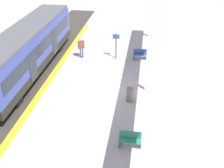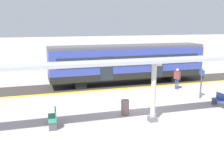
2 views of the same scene
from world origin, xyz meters
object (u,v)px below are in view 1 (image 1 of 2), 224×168
train_near_carriage (28,50)px  bench_mid_platform (142,54)px  canopy_pillar_third (155,21)px  passenger_waiting_near_edge (81,46)px  canopy_pillar_second (155,71)px  trash_bin (130,95)px  platform_info_sign (116,44)px  bench_near_end (134,140)px

train_near_carriage → bench_mid_platform: 9.25m
canopy_pillar_third → passenger_waiting_near_edge: (-6.08, -5.72, -0.62)m
train_near_carriage → canopy_pillar_second: 9.57m
train_near_carriage → canopy_pillar_third: 12.93m
train_near_carriage → trash_bin: (7.88, -3.05, -1.37)m
train_near_carriage → bench_mid_platform: size_ratio=9.26×
train_near_carriage → canopy_pillar_third: train_near_carriage is taller
canopy_pillar_third → bench_mid_platform: bearing=-100.0°
platform_info_sign → passenger_waiting_near_edge: size_ratio=1.26×
canopy_pillar_second → trash_bin: size_ratio=3.66×
train_near_carriage → passenger_waiting_near_edge: size_ratio=8.02×
trash_bin → passenger_waiting_near_edge: bearing=126.4°
canopy_pillar_third → platform_info_sign: canopy_pillar_third is taller
bench_near_end → platform_info_sign: platform_info_sign is taller
canopy_pillar_third → platform_info_sign: 6.35m
trash_bin → bench_mid_platform: bearing=85.3°
train_near_carriage → bench_near_end: (8.39, -7.32, -1.39)m
bench_mid_platform → bench_near_end: bearing=-90.2°
bench_near_end → trash_bin: 4.30m
trash_bin → platform_info_sign: size_ratio=0.42×
bench_mid_platform → trash_bin: 6.62m
canopy_pillar_second → canopy_pillar_third: same height
canopy_pillar_second → passenger_waiting_near_edge: (-6.08, 5.13, -0.62)m
canopy_pillar_second → bench_near_end: (-0.98, -5.37, -1.27)m
canopy_pillar_second → trash_bin: canopy_pillar_second is taller
canopy_pillar_third → platform_info_sign: (-3.17, -5.49, -0.38)m
train_near_carriage → canopy_pillar_third: bearing=43.5°
platform_info_sign → passenger_waiting_near_edge: 2.94m
bench_near_end → bench_mid_platform: same height
train_near_carriage → passenger_waiting_near_edge: train_near_carriage is taller
trash_bin → passenger_waiting_near_edge: size_ratio=0.53×
canopy_pillar_third → train_near_carriage: bearing=-136.5°
canopy_pillar_second → platform_info_sign: bearing=120.5°
bench_mid_platform → passenger_waiting_near_edge: size_ratio=0.87×
passenger_waiting_near_edge → platform_info_sign: bearing=4.6°
train_near_carriage → bench_near_end: size_ratio=9.20×
train_near_carriage → canopy_pillar_second: bearing=-11.7°
canopy_pillar_second → platform_info_sign: 6.24m
canopy_pillar_third → passenger_waiting_near_edge: size_ratio=1.93×
canopy_pillar_second → bench_near_end: canopy_pillar_second is taller
canopy_pillar_third → trash_bin: bearing=-97.1°
train_near_carriage → bench_near_end: train_near_carriage is taller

